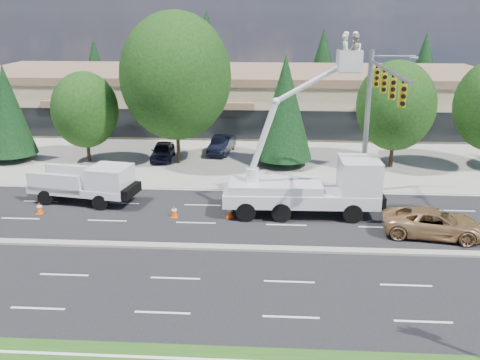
# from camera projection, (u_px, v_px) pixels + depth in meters

# --- Properties ---
(ground) EXTENTS (140.00, 140.00, 0.00)m
(ground) POSITION_uv_depth(u_px,v_px,m) (187.00, 247.00, 26.54)
(ground) COLOR black
(ground) RESTS_ON ground
(concrete_apron) EXTENTS (140.00, 22.00, 0.01)m
(concrete_apron) POSITION_uv_depth(u_px,v_px,m) (224.00, 148.00, 45.54)
(concrete_apron) COLOR gray
(concrete_apron) RESTS_ON ground
(road_median) EXTENTS (120.00, 0.55, 0.12)m
(road_median) POSITION_uv_depth(u_px,v_px,m) (187.00, 246.00, 26.52)
(road_median) COLOR gray
(road_median) RESTS_ON ground
(strip_mall) EXTENTS (50.40, 15.40, 5.50)m
(strip_mall) POSITION_uv_depth(u_px,v_px,m) (233.00, 96.00, 54.15)
(strip_mall) COLOR tan
(strip_mall) RESTS_ON ground
(tree_front_b) EXTENTS (3.76, 3.76, 7.42)m
(tree_front_b) POSITION_uv_depth(u_px,v_px,m) (8.00, 110.00, 40.54)
(tree_front_b) COLOR #332114
(tree_front_b) RESTS_ON ground
(tree_front_c) EXTENTS (4.99, 4.99, 6.93)m
(tree_front_c) POSITION_uv_depth(u_px,v_px,m) (85.00, 110.00, 40.15)
(tree_front_c) COLOR #332114
(tree_front_c) RESTS_ON ground
(tree_front_d) EXTENTS (8.14, 8.14, 11.30)m
(tree_front_d) POSITION_uv_depth(u_px,v_px,m) (176.00, 76.00, 38.95)
(tree_front_d) COLOR #332114
(tree_front_d) RESTS_ON ground
(tree_front_e) EXTENTS (4.19, 4.19, 8.25)m
(tree_front_e) POSITION_uv_depth(u_px,v_px,m) (285.00, 107.00, 39.14)
(tree_front_e) COLOR #332114
(tree_front_e) RESTS_ON ground
(tree_front_f) EXTENTS (5.70, 5.70, 7.91)m
(tree_front_f) POSITION_uv_depth(u_px,v_px,m) (396.00, 106.00, 38.59)
(tree_front_f) COLOR #332114
(tree_front_f) RESTS_ON ground
(tree_back_a) EXTENTS (3.96, 3.96, 7.80)m
(tree_back_a) POSITION_uv_depth(u_px,v_px,m) (95.00, 69.00, 66.25)
(tree_back_a) COLOR #332114
(tree_back_a) RESTS_ON ground
(tree_back_b) EXTENTS (5.71, 5.71, 11.25)m
(tree_back_b) POSITION_uv_depth(u_px,v_px,m) (207.00, 54.00, 64.84)
(tree_back_b) COLOR #332114
(tree_back_b) RESTS_ON ground
(tree_back_c) EXTENTS (4.70, 4.70, 9.27)m
(tree_back_c) POSITION_uv_depth(u_px,v_px,m) (323.00, 64.00, 64.32)
(tree_back_c) COLOR #332114
(tree_back_c) RESTS_ON ground
(tree_back_d) EXTENTS (4.48, 4.48, 8.83)m
(tree_back_d) POSITION_uv_depth(u_px,v_px,m) (424.00, 66.00, 63.67)
(tree_back_d) COLOR #332114
(tree_back_d) RESTS_ON ground
(signal_mast) EXTENTS (2.76, 10.16, 9.00)m
(signal_mast) POSITION_uv_depth(u_px,v_px,m) (375.00, 104.00, 30.78)
(signal_mast) COLOR gray
(signal_mast) RESTS_ON ground
(utility_pickup) EXTENTS (6.48, 3.33, 2.37)m
(utility_pickup) POSITION_uv_depth(u_px,v_px,m) (88.00, 187.00, 32.48)
(utility_pickup) COLOR silver
(utility_pickup) RESTS_ON ground
(bucket_truck) EXTENTS (8.79, 3.00, 10.19)m
(bucket_truck) POSITION_uv_depth(u_px,v_px,m) (315.00, 178.00, 30.16)
(bucket_truck) COLOR silver
(bucket_truck) RESTS_ON ground
(traffic_cone_a) EXTENTS (0.40, 0.40, 0.70)m
(traffic_cone_a) POSITION_uv_depth(u_px,v_px,m) (39.00, 208.00, 30.84)
(traffic_cone_a) COLOR #FB5207
(traffic_cone_a) RESTS_ON ground
(traffic_cone_b) EXTENTS (0.40, 0.40, 0.70)m
(traffic_cone_b) POSITION_uv_depth(u_px,v_px,m) (174.00, 211.00, 30.30)
(traffic_cone_b) COLOR #FB5207
(traffic_cone_b) RESTS_ON ground
(traffic_cone_c) EXTENTS (0.40, 0.40, 0.70)m
(traffic_cone_c) POSITION_uv_depth(u_px,v_px,m) (230.00, 212.00, 30.27)
(traffic_cone_c) COLOR #FB5207
(traffic_cone_c) RESTS_ON ground
(minivan) EXTENTS (5.51, 3.20, 1.44)m
(minivan) POSITION_uv_depth(u_px,v_px,m) (434.00, 223.00, 27.70)
(minivan) COLOR tan
(minivan) RESTS_ON ground
(parked_car_west) EXTENTS (1.83, 4.08, 1.36)m
(parked_car_west) POSITION_uv_depth(u_px,v_px,m) (163.00, 151.00, 41.80)
(parked_car_west) COLOR black
(parked_car_west) RESTS_ON ground
(parked_car_east) EXTENTS (2.10, 4.43, 1.40)m
(parked_car_east) POSITION_uv_depth(u_px,v_px,m) (222.00, 145.00, 43.59)
(parked_car_east) COLOR black
(parked_car_east) RESTS_ON ground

